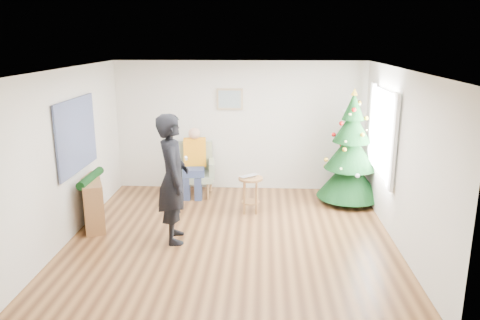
# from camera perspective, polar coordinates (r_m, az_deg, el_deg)

# --- Properties ---
(floor) EXTENTS (5.00, 5.00, 0.00)m
(floor) POSITION_cam_1_polar(r_m,az_deg,el_deg) (7.44, -1.02, -9.41)
(floor) COLOR brown
(floor) RESTS_ON ground
(ceiling) EXTENTS (5.00, 5.00, 0.00)m
(ceiling) POSITION_cam_1_polar(r_m,az_deg,el_deg) (6.79, -1.12, 11.01)
(ceiling) COLOR white
(ceiling) RESTS_ON wall_back
(wall_back) EXTENTS (5.00, 0.00, 5.00)m
(wall_back) POSITION_cam_1_polar(r_m,az_deg,el_deg) (9.44, -0.02, 4.14)
(wall_back) COLOR silver
(wall_back) RESTS_ON floor
(wall_front) EXTENTS (5.00, 0.00, 5.00)m
(wall_front) POSITION_cam_1_polar(r_m,az_deg,el_deg) (4.63, -3.23, -7.43)
(wall_front) COLOR silver
(wall_front) RESTS_ON floor
(wall_left) EXTENTS (0.00, 5.00, 5.00)m
(wall_left) POSITION_cam_1_polar(r_m,az_deg,el_deg) (7.59, -20.24, 0.56)
(wall_left) COLOR silver
(wall_left) RESTS_ON floor
(wall_right) EXTENTS (0.00, 5.00, 5.00)m
(wall_right) POSITION_cam_1_polar(r_m,az_deg,el_deg) (7.27, 18.99, 0.06)
(wall_right) COLOR silver
(wall_right) RESTS_ON floor
(window_panel) EXTENTS (0.04, 1.30, 1.40)m
(window_panel) POSITION_cam_1_polar(r_m,az_deg,el_deg) (8.16, 17.03, 3.22)
(window_panel) COLOR white
(window_panel) RESTS_ON wall_right
(curtains) EXTENTS (0.05, 1.75, 1.50)m
(curtains) POSITION_cam_1_polar(r_m,az_deg,el_deg) (8.16, 16.83, 3.22)
(curtains) COLOR white
(curtains) RESTS_ON wall_right
(christmas_tree) EXTENTS (1.19, 1.19, 2.16)m
(christmas_tree) POSITION_cam_1_polar(r_m,az_deg,el_deg) (8.90, 13.35, 0.91)
(christmas_tree) COLOR #3F2816
(christmas_tree) RESTS_ON floor
(stool) EXTENTS (0.43, 0.43, 0.65)m
(stool) POSITION_cam_1_polar(r_m,az_deg,el_deg) (8.33, 1.29, -4.23)
(stool) COLOR brown
(stool) RESTS_ON floor
(laptop) EXTENTS (0.42, 0.40, 0.03)m
(laptop) POSITION_cam_1_polar(r_m,az_deg,el_deg) (8.23, 1.30, -2.05)
(laptop) COLOR silver
(laptop) RESTS_ON stool
(armchair) EXTENTS (0.86, 0.80, 1.02)m
(armchair) POSITION_cam_1_polar(r_m,az_deg,el_deg) (9.32, -5.57, -1.91)
(armchair) COLOR gray
(armchair) RESTS_ON floor
(seated_person) EXTENTS (0.47, 0.66, 1.33)m
(seated_person) POSITION_cam_1_polar(r_m,az_deg,el_deg) (9.18, -5.62, -0.16)
(seated_person) COLOR navy
(seated_person) RESTS_ON armchair
(standing_man) EXTENTS (0.62, 0.81, 1.97)m
(standing_man) POSITION_cam_1_polar(r_m,az_deg,el_deg) (7.08, -8.16, -2.27)
(standing_man) COLOR black
(standing_man) RESTS_ON floor
(game_controller) EXTENTS (0.06, 0.13, 0.04)m
(game_controller) POSITION_cam_1_polar(r_m,az_deg,el_deg) (6.93, -6.60, 0.22)
(game_controller) COLOR white
(game_controller) RESTS_ON standing_man
(console) EXTENTS (0.67, 1.04, 0.80)m
(console) POSITION_cam_1_polar(r_m,az_deg,el_deg) (8.12, -17.53, -4.94)
(console) COLOR brown
(console) RESTS_ON floor
(garland) EXTENTS (0.14, 0.90, 0.14)m
(garland) POSITION_cam_1_polar(r_m,az_deg,el_deg) (8.00, -17.76, -2.11)
(garland) COLOR black
(garland) RESTS_ON console
(tapestry) EXTENTS (0.03, 1.50, 1.15)m
(tapestry) POSITION_cam_1_polar(r_m,az_deg,el_deg) (7.80, -19.29, 2.88)
(tapestry) COLOR black
(tapestry) RESTS_ON wall_left
(framed_picture) EXTENTS (0.52, 0.05, 0.42)m
(framed_picture) POSITION_cam_1_polar(r_m,az_deg,el_deg) (9.33, -1.27, 7.43)
(framed_picture) COLOR tan
(framed_picture) RESTS_ON wall_back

